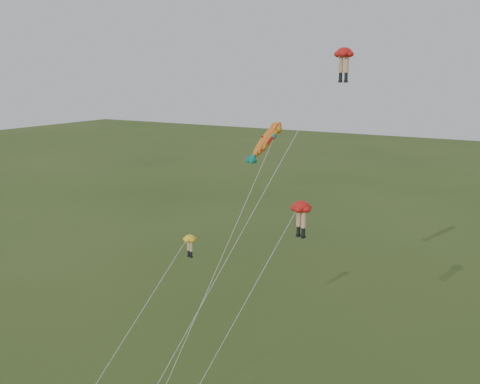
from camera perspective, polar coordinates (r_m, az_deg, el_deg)
The scene contains 4 objects.
legs_kite_red_high at distance 36.33m, azimuth 10.61°, elevation 13.41°, with size 7.51×15.02×21.65m.
legs_kite_red_mid at distance 31.39m, azimuth 6.30°, elevation -2.30°, with size 5.64×7.21×12.75m.
legs_kite_yellow at distance 36.34m, azimuth -5.95°, elevation -5.96°, with size 2.47×10.36×9.31m.
fish_kite at distance 37.52m, azimuth 2.85°, elevation 5.49°, with size 2.12×14.58×16.93m.
Camera 1 is at (18.63, -22.42, 20.09)m, focal length 40.00 mm.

